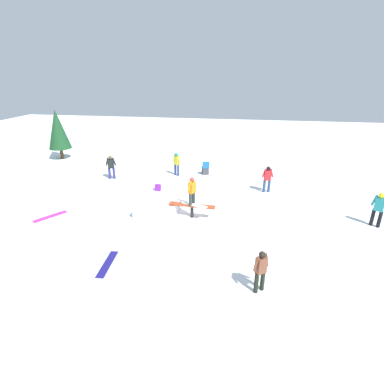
{
  "coord_description": "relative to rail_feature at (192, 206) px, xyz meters",
  "views": [
    {
      "loc": [
        1.99,
        -12.01,
        6.18
      ],
      "look_at": [
        0.0,
        0.0,
        1.24
      ],
      "focal_mm": 28.0,
      "sensor_mm": 36.0,
      "label": 1
    }
  ],
  "objects": [
    {
      "name": "main_rider_on_rail",
      "position": [
        0.0,
        0.0,
        0.72
      ],
      "size": [
        1.46,
        0.84,
        1.28
      ],
      "rotation": [
        0.0,
        0.0,
        -0.41
      ],
      "color": "white",
      "rests_on": "rail_feature"
    },
    {
      "name": "loose_snowboard_magenta",
      "position": [
        -6.39,
        -1.02,
        -0.52
      ],
      "size": [
        1.06,
        1.4,
        0.02
      ],
      "primitive_type": "cube",
      "rotation": [
        0.0,
        0.0,
        4.13
      ],
      "color": "#C22DA5",
      "rests_on": "ground"
    },
    {
      "name": "bystander_red",
      "position": [
        3.52,
        3.7,
        0.28
      ],
      "size": [
        0.64,
        0.27,
        1.46
      ],
      "rotation": [
        0.0,
        0.0,
        0.21
      ],
      "color": "navy",
      "rests_on": "ground"
    },
    {
      "name": "bystander_brown",
      "position": [
        2.79,
        -4.51,
        0.24
      ],
      "size": [
        0.5,
        0.42,
        1.39
      ],
      "rotation": [
        0.0,
        0.0,
        3.82
      ],
      "color": "black",
      "rests_on": "ground"
    },
    {
      "name": "ground_plane",
      "position": [
        0.0,
        0.0,
        -0.54
      ],
      "size": [
        60.0,
        60.0,
        0.0
      ],
      "primitive_type": "plane",
      "color": "white"
    },
    {
      "name": "snow_kicker_ramp",
      "position": [
        -1.66,
        0.12,
        -0.28
      ],
      "size": [
        1.91,
        1.63,
        0.51
      ],
      "primitive_type": "cube",
      "rotation": [
        0.0,
        0.0,
        -0.07
      ],
      "color": "white",
      "rests_on": "ground"
    },
    {
      "name": "bystander_black",
      "position": [
        -5.71,
        4.36,
        0.29
      ],
      "size": [
        0.65,
        0.28,
        1.47
      ],
      "rotation": [
        0.0,
        0.0,
        3.37
      ],
      "color": "navy",
      "rests_on": "ground"
    },
    {
      "name": "rail_feature",
      "position": [
        0.0,
        0.0,
        0.0
      ],
      "size": [
        2.11,
        0.43,
        0.64
      ],
      "rotation": [
        0.0,
        0.0,
        -0.07
      ],
      "color": "black",
      "rests_on": "ground"
    },
    {
      "name": "loose_snowboard_white",
      "position": [
        5.99,
        3.12,
        -0.52
      ],
      "size": [
        1.28,
        0.49,
        0.02
      ],
      "primitive_type": "cube",
      "rotation": [
        0.0,
        0.0,
        2.97
      ],
      "color": "white",
      "rests_on": "ground"
    },
    {
      "name": "loose_snowboard_navy",
      "position": [
        -2.29,
        -4.0,
        -0.52
      ],
      "size": [
        0.4,
        1.55,
        0.02
      ],
      "primitive_type": "cube",
      "rotation": [
        0.0,
        0.0,
        1.65
      ],
      "color": "navy",
      "rests_on": "ground"
    },
    {
      "name": "bystander_yellow",
      "position": [
        -1.92,
        5.65,
        0.29
      ],
      "size": [
        0.56,
        0.41,
        1.47
      ],
      "rotation": [
        0.0,
        0.0,
        2.55
      ],
      "color": "navy",
      "rests_on": "ground"
    },
    {
      "name": "folding_chair",
      "position": [
        -0.14,
        6.13,
        -0.12
      ],
      "size": [
        0.55,
        0.55,
        0.88
      ],
      "rotation": [
        0.0,
        0.0,
        3.44
      ],
      "color": "#3F3F44",
      "rests_on": "ground"
    },
    {
      "name": "bystander_teal",
      "position": [
        7.85,
        0.45,
        0.32
      ],
      "size": [
        0.59,
        0.41,
        1.53
      ],
      "rotation": [
        0.0,
        0.0,
        2.59
      ],
      "color": "black",
      "rests_on": "ground"
    },
    {
      "name": "pine_tree_near",
      "position": [
        -11.3,
        8.07,
        1.67
      ],
      "size": [
        1.6,
        1.6,
        3.64
      ],
      "color": "#4C331E",
      "rests_on": "ground"
    },
    {
      "name": "backpack_on_snow",
      "position": [
        -2.4,
        2.93,
        -0.37
      ],
      "size": [
        0.32,
        0.25,
        0.34
      ],
      "primitive_type": "cube",
      "rotation": [
        0.0,
        0.0,
        6.18
      ],
      "color": "purple",
      "rests_on": "ground"
    }
  ]
}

